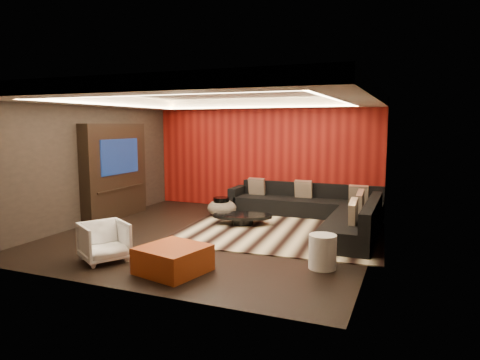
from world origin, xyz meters
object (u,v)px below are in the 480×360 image
at_px(drum_stool, 221,207).
at_px(orange_ottoman, 173,259).
at_px(white_side_table, 323,252).
at_px(sectional_sofa, 321,211).
at_px(armchair, 104,242).
at_px(coffee_table, 242,219).

height_order(drum_stool, orange_ottoman, drum_stool).
xyz_separation_m(white_side_table, sectional_sofa, (-0.63, 3.00, 0.00)).
bearing_deg(drum_stool, orange_ottoman, -75.89).
bearing_deg(sectional_sofa, armchair, -124.06).
distance_m(orange_ottoman, armchair, 1.30).
bearing_deg(coffee_table, drum_stool, 143.06).
bearing_deg(sectional_sofa, coffee_table, -151.84).
bearing_deg(orange_ottoman, white_side_table, 26.43).
bearing_deg(coffee_table, armchair, -109.81).
relative_size(coffee_table, armchair, 1.84).
bearing_deg(armchair, orange_ottoman, -60.17).
relative_size(drum_stool, armchair, 0.64).
relative_size(orange_ottoman, sectional_sofa, 0.24).
distance_m(white_side_table, orange_ottoman, 2.26).
xyz_separation_m(drum_stool, orange_ottoman, (0.95, -3.76, -0.05)).
distance_m(coffee_table, sectional_sofa, 1.77).
xyz_separation_m(coffee_table, drum_stool, (-0.78, 0.59, 0.11)).
bearing_deg(orange_ottoman, coffee_table, 92.99).
height_order(coffee_table, white_side_table, white_side_table).
height_order(coffee_table, drum_stool, drum_stool).
distance_m(white_side_table, sectional_sofa, 3.07).
height_order(coffee_table, sectional_sofa, sectional_sofa).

